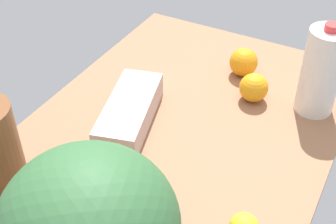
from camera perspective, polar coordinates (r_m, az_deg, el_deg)
The scene contains 5 objects.
countertop at distance 118.39cm, azimuth 0.00°, elevation -4.34°, with size 120.00×76.00×3.00cm, color #956344.
egg_carton at distance 121.89cm, azimuth -4.68°, elevation 0.02°, with size 28.74×11.00×6.76cm, color beige.
milk_jug at distance 127.28cm, azimuth 18.17°, elevation 4.70°, with size 10.28×10.28×25.72cm.
orange_beside_bowl at distance 131.13cm, azimuth 10.40°, elevation 2.94°, with size 8.02×8.02×8.02cm, color orange.
orange_by_jug at distance 141.16cm, azimuth 9.20°, elevation 6.02°, with size 8.37×8.37×8.37cm, color orange.
Camera 1 is at (76.14, 40.96, 82.38)cm, focal length 50.00 mm.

